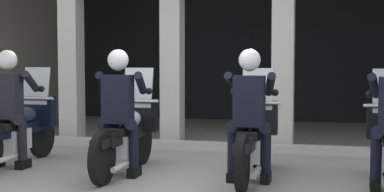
{
  "coord_description": "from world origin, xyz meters",
  "views": [
    {
      "loc": [
        1.76,
        -6.52,
        1.46
      ],
      "look_at": [
        0.0,
        0.55,
        0.99
      ],
      "focal_mm": 52.81,
      "sensor_mm": 36.0,
      "label": 1
    }
  ],
  "objects_px": {
    "motorcycle_far_left": "(21,128)",
    "motorcycle_center_left": "(127,134)",
    "motorcycle_center_right": "(253,137)",
    "police_officer_far_left": "(9,99)",
    "police_officer_center_left": "(119,101)",
    "police_officer_center_right": "(250,104)"
  },
  "relations": [
    {
      "from": "police_officer_center_right",
      "to": "motorcycle_center_right",
      "type": "bearing_deg",
      "value": 82.41
    },
    {
      "from": "motorcycle_center_left",
      "to": "police_officer_center_right",
      "type": "bearing_deg",
      "value": -11.63
    },
    {
      "from": "police_officer_far_left",
      "to": "police_officer_center_right",
      "type": "height_order",
      "value": "same"
    },
    {
      "from": "motorcycle_far_left",
      "to": "police_officer_far_left",
      "type": "distance_m",
      "value": 0.52
    },
    {
      "from": "motorcycle_center_left",
      "to": "motorcycle_far_left",
      "type": "bearing_deg",
      "value": 171.18
    },
    {
      "from": "motorcycle_center_right",
      "to": "police_officer_center_right",
      "type": "xyz_separation_m",
      "value": [
        -0.0,
        -0.28,
        0.44
      ]
    },
    {
      "from": "motorcycle_center_left",
      "to": "motorcycle_center_right",
      "type": "relative_size",
      "value": 1.0
    },
    {
      "from": "police_officer_far_left",
      "to": "police_officer_center_left",
      "type": "height_order",
      "value": "same"
    },
    {
      "from": "motorcycle_center_left",
      "to": "police_officer_center_right",
      "type": "distance_m",
      "value": 1.7
    },
    {
      "from": "police_officer_far_left",
      "to": "motorcycle_center_left",
      "type": "distance_m",
      "value": 1.69
    },
    {
      "from": "police_officer_center_left",
      "to": "motorcycle_center_right",
      "type": "relative_size",
      "value": 0.78
    },
    {
      "from": "police_officer_far_left",
      "to": "motorcycle_far_left",
      "type": "bearing_deg",
      "value": 84.18
    },
    {
      "from": "motorcycle_center_right",
      "to": "police_officer_center_right",
      "type": "distance_m",
      "value": 0.52
    },
    {
      "from": "motorcycle_center_left",
      "to": "motorcycle_center_right",
      "type": "height_order",
      "value": "same"
    },
    {
      "from": "motorcycle_far_left",
      "to": "motorcycle_center_left",
      "type": "relative_size",
      "value": 1.0
    },
    {
      "from": "motorcycle_far_left",
      "to": "motorcycle_center_left",
      "type": "xyz_separation_m",
      "value": [
        1.63,
        -0.15,
        0.0
      ]
    },
    {
      "from": "motorcycle_far_left",
      "to": "police_officer_center_left",
      "type": "height_order",
      "value": "police_officer_center_left"
    },
    {
      "from": "motorcycle_far_left",
      "to": "police_officer_center_left",
      "type": "bearing_deg",
      "value": -20.44
    },
    {
      "from": "motorcycle_far_left",
      "to": "police_officer_center_right",
      "type": "xyz_separation_m",
      "value": [
        3.26,
        -0.38,
        0.44
      ]
    },
    {
      "from": "motorcycle_far_left",
      "to": "police_officer_center_right",
      "type": "relative_size",
      "value": 1.29
    },
    {
      "from": "motorcycle_far_left",
      "to": "police_officer_center_right",
      "type": "distance_m",
      "value": 3.31
    },
    {
      "from": "motorcycle_center_right",
      "to": "police_officer_far_left",
      "type": "bearing_deg",
      "value": 175.98
    }
  ]
}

